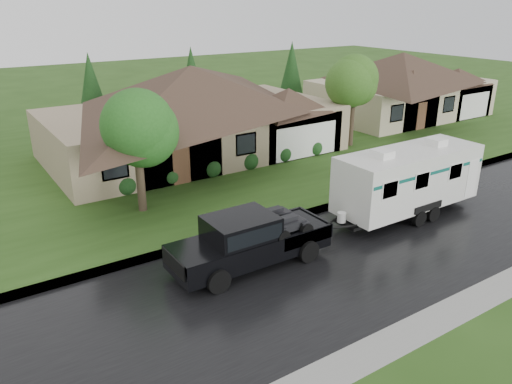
{
  "coord_description": "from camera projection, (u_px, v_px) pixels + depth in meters",
  "views": [
    {
      "loc": [
        -11.96,
        -14.59,
        9.55
      ],
      "look_at": [
        -1.03,
        2.0,
        1.87
      ],
      "focal_mm": 35.0,
      "sensor_mm": 36.0,
      "label": 1
    }
  ],
  "objects": [
    {
      "name": "ground",
      "position": [
        303.0,
        243.0,
        20.95
      ],
      "size": [
        140.0,
        140.0,
        0.0
      ],
      "primitive_type": "plane",
      "color": "#284917",
      "rests_on": "ground"
    },
    {
      "name": "road",
      "position": [
        335.0,
        262.0,
        19.39
      ],
      "size": [
        140.0,
        8.0,
        0.01
      ],
      "primitive_type": "cube",
      "color": "black",
      "rests_on": "ground"
    },
    {
      "name": "curb",
      "position": [
        272.0,
        223.0,
        22.67
      ],
      "size": [
        140.0,
        0.5,
        0.15
      ],
      "primitive_type": "cube",
      "color": "gray",
      "rests_on": "ground"
    },
    {
      "name": "lawn",
      "position": [
        160.0,
        155.0,
        32.6
      ],
      "size": [
        140.0,
        26.0,
        0.15
      ],
      "primitive_type": "cube",
      "color": "#284917",
      "rests_on": "ground"
    },
    {
      "name": "house_main",
      "position": [
        197.0,
        100.0,
        31.61
      ],
      "size": [
        19.44,
        10.8,
        6.9
      ],
      "color": "gray",
      "rests_on": "lawn"
    },
    {
      "name": "house_neighbor",
      "position": [
        405.0,
        78.0,
        42.35
      ],
      "size": [
        15.12,
        9.72,
        6.45
      ],
      "color": "#BCAB8C",
      "rests_on": "lawn"
    },
    {
      "name": "tree_left_green",
      "position": [
        136.0,
        131.0,
        22.46
      ],
      "size": [
        3.37,
        3.37,
        5.57
      ],
      "color": "#382B1E",
      "rests_on": "lawn"
    },
    {
      "name": "tree_right_green",
      "position": [
        354.0,
        84.0,
        33.03
      ],
      "size": [
        3.62,
        3.62,
        5.99
      ],
      "color": "#382B1E",
      "rests_on": "lawn"
    },
    {
      "name": "shrub_row",
      "position": [
        230.0,
        163.0,
        28.98
      ],
      "size": [
        13.6,
        1.0,
        1.0
      ],
      "color": "#143814",
      "rests_on": "lawn"
    },
    {
      "name": "pickup_truck",
      "position": [
        248.0,
        239.0,
        18.81
      ],
      "size": [
        6.3,
        2.39,
        2.1
      ],
      "color": "black",
      "rests_on": "ground"
    },
    {
      "name": "travel_trailer",
      "position": [
        408.0,
        178.0,
        23.07
      ],
      "size": [
        7.77,
        2.73,
        3.49
      ],
      "color": "silver",
      "rests_on": "ground"
    }
  ]
}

